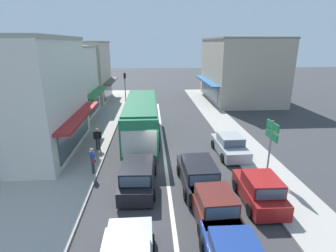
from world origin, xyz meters
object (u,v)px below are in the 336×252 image
traffic_light_downstreet (125,84)px  hatchback_queue_gap_filler (214,207)px  wagon_queue_far_back (138,175)px  wagon_adjacent_lane_lead (198,174)px  directional_road_sign (272,136)px  city_bus (141,116)px  pedestrian_browsing_midblock (97,138)px  pedestrian_with_handbag_near (92,159)px  parked_sedan_kerb_second (230,146)px  parked_hatchback_kerb_front (260,190)px

traffic_light_downstreet → hatchback_queue_gap_filler: bearing=-75.6°
wagon_queue_far_back → wagon_adjacent_lane_lead: size_ratio=1.01×
wagon_adjacent_lane_lead → directional_road_sign: 4.65m
wagon_adjacent_lane_lead → traffic_light_downstreet: (-5.68, 19.88, 2.11)m
city_bus → hatchback_queue_gap_filler: size_ratio=2.88×
hatchback_queue_gap_filler → wagon_adjacent_lane_lead: bearing=93.8°
wagon_adjacent_lane_lead → directional_road_sign: (4.18, 0.52, 1.96)m
wagon_adjacent_lane_lead → traffic_light_downstreet: bearing=106.0°
wagon_adjacent_lane_lead → pedestrian_browsing_midblock: bearing=139.9°
city_bus → pedestrian_with_handbag_near: 7.05m
wagon_adjacent_lane_lead → pedestrian_browsing_midblock: size_ratio=2.79×
hatchback_queue_gap_filler → parked_sedan_kerb_second: 7.77m
wagon_queue_far_back → directional_road_sign: 7.75m
parked_sedan_kerb_second → traffic_light_downstreet: bearing=119.2°
city_bus → traffic_light_downstreet: bearing=101.3°
wagon_queue_far_back → pedestrian_with_handbag_near: bearing=150.0°
city_bus → wagon_queue_far_back: bearing=-89.7°
wagon_queue_far_back → directional_road_sign: directional_road_sign is taller
wagon_queue_far_back → parked_hatchback_kerb_front: wagon_queue_far_back is taller
hatchback_queue_gap_filler → parked_sedan_kerb_second: bearing=68.4°
city_bus → directional_road_sign: (7.53, -7.61, 0.82)m
city_bus → directional_road_sign: size_ratio=3.02×
hatchback_queue_gap_filler → directional_road_sign: size_ratio=1.05×
parked_sedan_kerb_second → pedestrian_browsing_midblock: pedestrian_browsing_midblock is taller
wagon_queue_far_back → traffic_light_downstreet: (-2.38, 19.80, 2.11)m
wagon_queue_far_back → parked_hatchback_kerb_front: (6.08, -1.86, -0.04)m
wagon_queue_far_back → parked_hatchback_kerb_front: bearing=-17.0°
city_bus → parked_hatchback_kerb_front: size_ratio=2.92×
directional_road_sign → pedestrian_browsing_midblock: (-10.66, 4.94, -1.64)m
traffic_light_downstreet → city_bus: bearing=-78.7°
traffic_light_downstreet → pedestrian_with_handbag_near: (-0.38, -18.20, -1.79)m
wagon_adjacent_lane_lead → pedestrian_browsing_midblock: (-6.48, 5.46, 0.32)m
parked_sedan_kerb_second → directional_road_sign: bearing=-73.2°
city_bus → directional_road_sign: 10.74m
city_bus → hatchback_queue_gap_filler: (3.54, -11.10, -1.17)m
directional_road_sign → wagon_adjacent_lane_lead: bearing=-172.9°
traffic_light_downstreet → parked_hatchback_kerb_front: bearing=-68.7°
wagon_adjacent_lane_lead → wagon_queue_far_back: bearing=178.6°
city_bus → pedestrian_with_handbag_near: bearing=-112.8°
city_bus → parked_sedan_kerb_second: city_bus is taller
parked_sedan_kerb_second → pedestrian_with_handbag_near: size_ratio=2.60×
traffic_light_downstreet → pedestrian_with_handbag_near: size_ratio=2.58×
hatchback_queue_gap_filler → wagon_queue_far_back: bearing=138.9°
parked_hatchback_kerb_front → parked_sedan_kerb_second: size_ratio=0.88×
city_bus → parked_hatchback_kerb_front: (6.12, -9.91, -1.17)m
wagon_queue_far_back → hatchback_queue_gap_filler: wagon_queue_far_back is taller
city_bus → wagon_queue_far_back: city_bus is taller
hatchback_queue_gap_filler → parked_sedan_kerb_second: (2.86, 7.23, -0.05)m
pedestrian_browsing_midblock → parked_hatchback_kerb_front: bearing=-38.0°
wagon_adjacent_lane_lead → parked_sedan_kerb_second: (3.05, 4.26, -0.08)m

